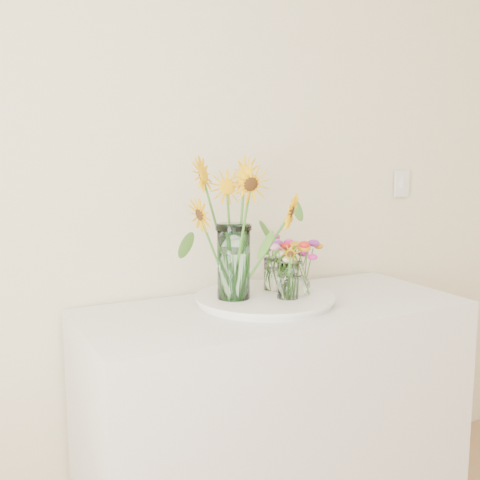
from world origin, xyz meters
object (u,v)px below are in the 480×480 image
at_px(small_vase_a, 288,281).
at_px(small_vase_b, 298,278).
at_px(counter, 274,422).
at_px(tray, 265,300).
at_px(small_vase_c, 273,274).
at_px(mason_jar, 234,262).

bearing_deg(small_vase_a, small_vase_b, 27.33).
bearing_deg(counter, tray, 108.96).
distance_m(small_vase_b, small_vase_c, 0.11).
distance_m(tray, small_vase_b, 0.15).
bearing_deg(small_vase_c, counter, -116.82).
bearing_deg(tray, small_vase_a, -54.23).
relative_size(tray, mason_jar, 1.78).
distance_m(counter, small_vase_b, 0.55).
height_order(tray, small_vase_a, small_vase_a).
distance_m(small_vase_a, small_vase_b, 0.07).
height_order(mason_jar, small_vase_a, mason_jar).
height_order(tray, small_vase_c, small_vase_c).
bearing_deg(small_vase_a, tray, 125.77).
distance_m(counter, small_vase_c, 0.55).
distance_m(tray, small_vase_c, 0.12).
height_order(small_vase_a, small_vase_b, small_vase_a).
height_order(counter, mason_jar, mason_jar).
xyz_separation_m(mason_jar, small_vase_b, (0.24, -0.06, -0.07)).
bearing_deg(tray, small_vase_b, -18.71).
distance_m(counter, mason_jar, 0.63).
xyz_separation_m(small_vase_b, small_vase_c, (-0.04, 0.10, -0.00)).
relative_size(small_vase_a, small_vase_b, 1.03).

